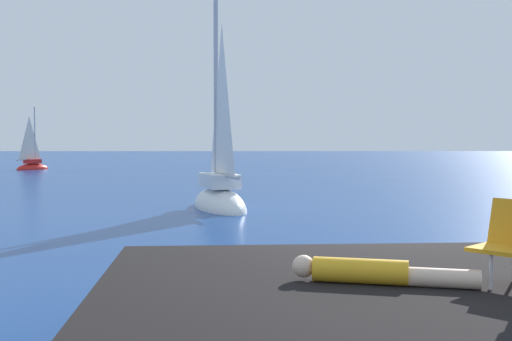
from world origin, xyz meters
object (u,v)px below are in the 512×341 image
(sailboat_far, at_px, (32,166))
(person_sunbather, at_px, (374,272))
(sailboat_near, at_px, (220,196))
(beach_chair, at_px, (507,238))

(sailboat_far, bearing_deg, person_sunbather, -120.75)
(sailboat_near, bearing_deg, person_sunbather, 170.16)
(person_sunbather, height_order, beach_chair, beach_chair)
(beach_chair, bearing_deg, person_sunbather, -44.35)
(sailboat_far, xyz_separation_m, beach_chair, (16.72, -37.44, 1.10))
(sailboat_near, relative_size, beach_chair, 9.17)
(sailboat_near, distance_m, sailboat_far, 26.54)
(sailboat_far, relative_size, beach_chair, 5.62)
(beach_chair, bearing_deg, sailboat_far, -109.98)
(sailboat_far, distance_m, person_sunbather, 40.51)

